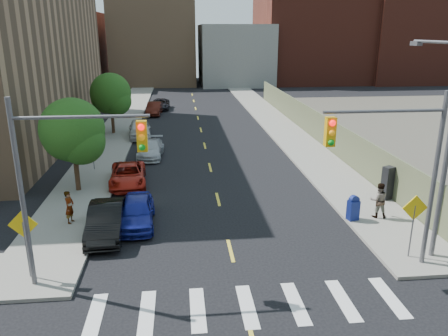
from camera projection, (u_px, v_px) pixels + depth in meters
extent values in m
cube|color=gray|center=(129.00, 113.00, 49.72)|extent=(3.50, 73.00, 0.15)
cube|color=gray|center=(262.00, 110.00, 51.26)|extent=(3.50, 73.00, 0.15)
cube|color=#565C40|center=(312.00, 123.00, 38.28)|extent=(0.12, 44.00, 2.50)
cube|color=#592319|center=(58.00, 49.00, 73.56)|extent=(14.00, 18.00, 12.00)
cube|color=#8C6B4C|center=(154.00, 40.00, 76.59)|extent=(14.00, 16.00, 15.00)
cube|color=gray|center=(234.00, 54.00, 76.83)|extent=(12.00, 16.00, 10.00)
cube|color=#592319|center=(309.00, 36.00, 79.21)|extent=(18.00, 18.00, 16.00)
cube|color=#592319|center=(399.00, 31.00, 78.59)|extent=(14.00, 16.00, 18.00)
cylinder|color=#8C6B4C|center=(424.00, 1.00, 77.48)|extent=(1.80, 1.80, 28.00)
cylinder|color=#59595E|center=(22.00, 198.00, 15.05)|extent=(0.18, 0.18, 7.00)
cylinder|color=#59595E|center=(81.00, 117.00, 14.43)|extent=(4.50, 0.12, 0.12)
cube|color=#E5A50C|center=(142.00, 136.00, 14.83)|extent=(0.35, 0.30, 1.05)
cylinder|color=#59595E|center=(433.00, 183.00, 16.53)|extent=(0.18, 0.18, 7.00)
cylinder|color=#59595E|center=(385.00, 111.00, 15.47)|extent=(4.50, 0.12, 0.12)
cube|color=#E5A50C|center=(330.00, 132.00, 15.48)|extent=(0.35, 0.30, 1.05)
cylinder|color=#59595E|center=(447.00, 154.00, 16.77)|extent=(0.20, 0.20, 9.00)
cylinder|color=#59595E|center=(438.00, 42.00, 17.15)|extent=(0.12, 3.50, 0.12)
cube|color=#59595E|center=(416.00, 43.00, 18.70)|extent=(0.25, 0.60, 0.18)
cylinder|color=#59595E|center=(27.00, 252.00, 16.18)|extent=(0.06, 0.06, 2.40)
cube|color=yellow|center=(23.00, 224.00, 15.85)|extent=(1.06, 0.04, 1.06)
cylinder|color=#59595E|center=(411.00, 233.00, 17.67)|extent=(0.06, 0.06, 2.40)
cube|color=yellow|center=(415.00, 208.00, 17.34)|extent=(1.06, 0.04, 1.06)
cylinder|color=#59595E|center=(93.00, 154.00, 28.99)|extent=(0.06, 0.06, 2.40)
cube|color=yellow|center=(91.00, 138.00, 28.66)|extent=(1.06, 0.04, 1.06)
cylinder|color=#332114|center=(77.00, 171.00, 25.14)|extent=(0.28, 0.28, 2.64)
sphere|color=#1F4313|center=(72.00, 130.00, 24.42)|extent=(3.60, 3.60, 3.60)
sphere|color=#1F4313|center=(81.00, 141.00, 24.36)|extent=(2.64, 2.64, 2.64)
sphere|color=#1F4313|center=(67.00, 136.00, 24.88)|extent=(2.88, 2.88, 2.88)
cylinder|color=#332114|center=(113.00, 120.00, 39.37)|extent=(0.28, 0.28, 2.64)
sphere|color=#1F4313|center=(111.00, 93.00, 38.64)|extent=(3.60, 3.60, 3.60)
sphere|color=#1F4313|center=(116.00, 100.00, 38.59)|extent=(2.64, 2.64, 2.64)
sphere|color=#1F4313|center=(107.00, 97.00, 39.11)|extent=(2.88, 2.88, 2.88)
imported|color=navy|center=(137.00, 212.00, 21.03)|extent=(1.77, 4.14, 1.39)
imported|color=black|center=(106.00, 221.00, 19.98)|extent=(1.73, 4.44, 1.44)
imported|color=#A51C10|center=(128.00, 175.00, 26.56)|extent=(2.44, 4.71, 1.27)
imported|color=#AFB3B8|center=(151.00, 149.00, 32.41)|extent=(1.99, 4.37, 1.24)
imported|color=silver|center=(140.00, 129.00, 38.28)|extent=(2.24, 4.78, 1.58)
imported|color=#42150D|center=(154.00, 108.00, 48.78)|extent=(1.75, 4.34, 1.40)
imported|color=black|center=(160.00, 104.00, 52.22)|extent=(2.15, 4.48, 1.23)
cube|color=navy|center=(353.00, 210.00, 21.31)|extent=(0.60, 0.50, 0.99)
cylinder|color=navy|center=(354.00, 200.00, 21.16)|extent=(0.55, 0.35, 0.51)
cube|color=black|center=(387.00, 183.00, 23.83)|extent=(0.68, 0.62, 1.85)
imported|color=gray|center=(69.00, 207.00, 20.90)|extent=(0.52, 0.67, 1.61)
imported|color=gray|center=(379.00, 200.00, 21.51)|extent=(0.96, 0.81, 1.78)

